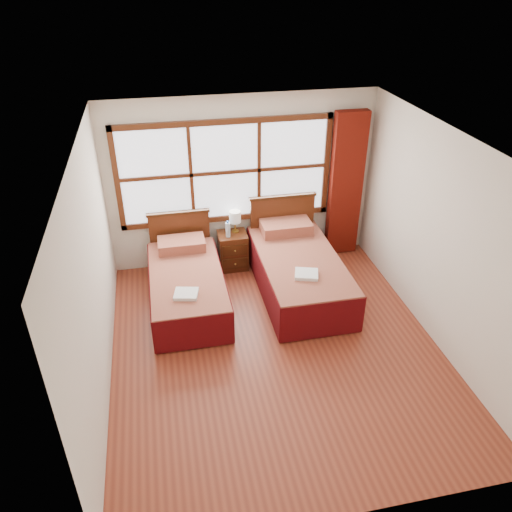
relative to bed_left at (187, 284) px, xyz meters
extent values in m
plane|color=brown|center=(0.99, -1.20, -0.30)|extent=(4.50, 4.50, 0.00)
plane|color=white|center=(0.99, -1.20, 2.30)|extent=(4.50, 4.50, 0.00)
plane|color=silver|center=(0.99, 1.05, 1.00)|extent=(4.00, 0.00, 4.00)
plane|color=silver|center=(-1.01, -1.20, 1.00)|extent=(0.00, 4.50, 4.50)
plane|color=silver|center=(2.99, -1.20, 1.00)|extent=(0.00, 4.50, 4.50)
cube|color=white|center=(0.74, 1.02, 1.20)|extent=(3.00, 0.02, 1.40)
cube|color=#502511|center=(0.74, 1.00, 0.46)|extent=(3.16, 0.06, 0.08)
cube|color=#502511|center=(0.74, 1.00, 1.94)|extent=(3.16, 0.06, 0.08)
cube|color=#502511|center=(-0.80, 1.00, 1.20)|extent=(0.08, 0.06, 1.56)
cube|color=#502511|center=(2.28, 1.00, 1.20)|extent=(0.08, 0.06, 1.56)
cube|color=#502511|center=(0.24, 1.00, 1.20)|extent=(0.05, 0.05, 1.40)
cube|color=#502511|center=(1.24, 1.00, 1.20)|extent=(0.05, 0.05, 1.40)
cube|color=#502511|center=(0.74, 1.00, 1.20)|extent=(3.00, 0.05, 0.05)
cube|color=maroon|center=(2.59, 0.91, 0.87)|extent=(0.50, 0.16, 2.30)
cube|color=#3B1E0C|center=(0.00, -0.07, -0.15)|extent=(0.86, 1.73, 0.28)
cube|color=maroon|center=(0.00, -0.07, 0.10)|extent=(0.97, 1.92, 0.23)
cube|color=#54080B|center=(-0.48, -0.07, -0.04)|extent=(0.03, 1.92, 0.48)
cube|color=#54080B|center=(0.48, -0.07, -0.04)|extent=(0.03, 1.92, 0.48)
cube|color=#54080B|center=(0.00, -1.02, -0.04)|extent=(0.97, 0.03, 0.48)
cube|color=maroon|center=(0.00, 0.63, 0.30)|extent=(0.68, 0.39, 0.15)
cube|color=#502511|center=(0.00, 0.94, 0.17)|extent=(0.90, 0.06, 0.94)
cube|color=#3B1E0C|center=(0.00, 0.94, 0.65)|extent=(0.94, 0.08, 0.04)
cube|color=#3B1E0C|center=(1.60, -0.07, -0.14)|extent=(0.97, 1.94, 0.32)
cube|color=maroon|center=(1.60, -0.07, 0.15)|extent=(1.08, 2.15, 0.26)
cube|color=#54080B|center=(1.06, -0.07, -0.01)|extent=(0.03, 2.15, 0.54)
cube|color=#54080B|center=(2.14, -0.07, -0.01)|extent=(0.03, 2.15, 0.54)
cube|color=#54080B|center=(1.60, -1.13, -0.01)|extent=(1.08, 0.03, 0.54)
cube|color=maroon|center=(1.60, 0.71, 0.37)|extent=(0.76, 0.44, 0.17)
cube|color=#502511|center=(1.60, 0.94, 0.23)|extent=(1.01, 0.06, 1.05)
cube|color=#3B1E0C|center=(1.60, 0.94, 0.77)|extent=(1.05, 0.08, 0.04)
cube|color=#502511|center=(0.78, 0.80, -0.01)|extent=(0.44, 0.39, 0.58)
cube|color=#3B1E0C|center=(0.78, 0.60, -0.12)|extent=(0.38, 0.02, 0.17)
cube|color=#3B1E0C|center=(0.78, 0.60, 0.11)|extent=(0.38, 0.02, 0.17)
sphere|color=#B08C3B|center=(0.78, 0.58, -0.12)|extent=(0.03, 0.03, 0.03)
sphere|color=#B08C3B|center=(0.78, 0.58, 0.11)|extent=(0.03, 0.03, 0.03)
cube|color=white|center=(-0.04, -0.57, 0.24)|extent=(0.34, 0.31, 0.05)
cube|color=white|center=(1.55, -0.54, 0.31)|extent=(0.37, 0.34, 0.05)
cylinder|color=#B9953B|center=(0.84, 0.87, 0.29)|extent=(0.11, 0.11, 0.02)
cylinder|color=#B9953B|center=(0.84, 0.87, 0.38)|extent=(0.02, 0.02, 0.15)
cylinder|color=silver|center=(0.84, 0.87, 0.54)|extent=(0.18, 0.18, 0.18)
cylinder|color=silver|center=(0.71, 0.73, 0.40)|extent=(0.07, 0.07, 0.23)
cylinder|color=blue|center=(0.71, 0.73, 0.53)|extent=(0.03, 0.03, 0.03)
cylinder|color=silver|center=(0.72, 0.79, 0.38)|extent=(0.06, 0.06, 0.20)
cylinder|color=blue|center=(0.72, 0.79, 0.50)|extent=(0.03, 0.03, 0.03)
camera|label=1|loc=(-0.22, -5.80, 3.90)|focal=35.00mm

